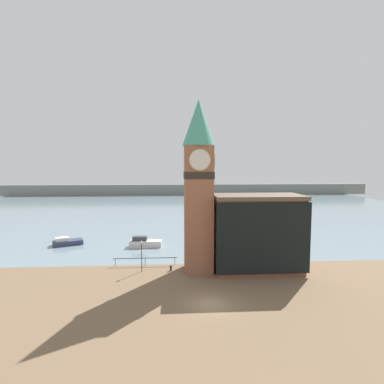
# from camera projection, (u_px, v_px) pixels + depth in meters

# --- Properties ---
(ground_plane) EXTENTS (160.00, 160.00, 0.00)m
(ground_plane) POSITION_uv_depth(u_px,v_px,m) (210.00, 305.00, 30.13)
(ground_plane) COLOR brown
(water) EXTENTS (160.00, 120.00, 0.00)m
(water) POSITION_uv_depth(u_px,v_px,m) (184.00, 206.00, 102.26)
(water) COLOR gray
(water) RESTS_ON ground_plane
(far_shoreline) EXTENTS (180.00, 3.00, 5.00)m
(far_shoreline) POSITION_uv_depth(u_px,v_px,m) (181.00, 190.00, 141.80)
(far_shoreline) COLOR gray
(far_shoreline) RESTS_ON water
(pier_railing) EXTENTS (8.88, 0.08, 1.09)m
(pier_railing) POSITION_uv_depth(u_px,v_px,m) (145.00, 259.00, 41.81)
(pier_railing) COLOR #333338
(pier_railing) RESTS_ON ground_plane
(clock_tower) EXTENTS (4.20, 4.20, 22.37)m
(clock_tower) POSITION_uv_depth(u_px,v_px,m) (199.00, 181.00, 38.94)
(clock_tower) COLOR #935B42
(clock_tower) RESTS_ON ground_plane
(pier_building) EXTENTS (11.71, 6.04, 10.15)m
(pier_building) POSITION_uv_depth(u_px,v_px,m) (258.00, 233.00, 39.44)
(pier_building) COLOR brown
(pier_building) RESTS_ON ground_plane
(boat_near) EXTENTS (5.55, 1.94, 1.81)m
(boat_near) POSITION_uv_depth(u_px,v_px,m) (145.00, 243.00, 51.51)
(boat_near) COLOR silver
(boat_near) RESTS_ON water
(boat_far) EXTENTS (5.40, 3.95, 1.44)m
(boat_far) POSITION_uv_depth(u_px,v_px,m) (67.00, 242.00, 52.64)
(boat_far) COLOR #333856
(boat_far) RESTS_ON water
(mooring_bollard_near) EXTENTS (0.30, 0.30, 0.78)m
(mooring_bollard_near) POSITION_uv_depth(u_px,v_px,m) (171.00, 268.00, 39.72)
(mooring_bollard_near) COLOR #2D2D33
(mooring_bollard_near) RESTS_ON ground_plane
(lamp_post) EXTENTS (0.32, 0.32, 4.10)m
(lamp_post) POSITION_uv_depth(u_px,v_px,m) (141.00, 250.00, 39.27)
(lamp_post) COLOR #2D2D33
(lamp_post) RESTS_ON ground_plane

